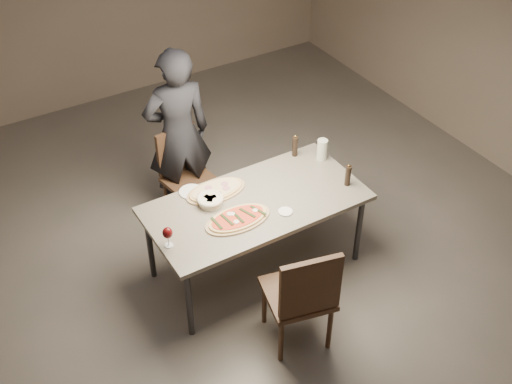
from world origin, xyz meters
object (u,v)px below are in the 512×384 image
diner (178,134)px  dining_table (256,207)px  carafe (322,149)px  chair_near (303,294)px  bread_basket (210,200)px  pepper_mill_left (348,175)px  zucchini_pizza (238,219)px  ham_pizza (216,190)px  chair_far (184,170)px

diner → dining_table: bearing=105.9°
carafe → chair_near: 1.49m
bread_basket → diner: 0.94m
pepper_mill_left → zucchini_pizza: bearing=175.6°
chair_near → diner: size_ratio=0.60×
bread_basket → carafe: bearing=2.8°
dining_table → zucchini_pizza: 0.28m
zucchini_pizza → carafe: 1.11m
pepper_mill_left → diner: (-0.95, 1.29, 0.00)m
ham_pizza → pepper_mill_left: 1.11m
zucchini_pizza → ham_pizza: 0.40m
pepper_mill_left → carafe: pepper_mill_left is taller
ham_pizza → carafe: bearing=17.2°
chair_near → chair_far: chair_near is taller
ham_pizza → bread_basket: bread_basket is taller
bread_basket → chair_near: 1.10m
dining_table → ham_pizza: bearing=128.3°
bread_basket → carafe: size_ratio=1.12×
dining_table → pepper_mill_left: 0.82m
diner → zucchini_pizza: bearing=93.6°
ham_pizza → bread_basket: 0.17m
chair_far → pepper_mill_left: bearing=118.4°
carafe → chair_near: size_ratio=0.19×
dining_table → bread_basket: (-0.34, 0.16, 0.10)m
ham_pizza → pepper_mill_left: pepper_mill_left is taller
dining_table → bread_basket: bread_basket is taller
ham_pizza → diner: size_ratio=0.31×
zucchini_pizza → chair_far: size_ratio=0.61×
ham_pizza → pepper_mill_left: (1.00, -0.48, 0.08)m
dining_table → ham_pizza: size_ratio=3.41×
dining_table → diner: bearing=99.1°
zucchini_pizza → diner: size_ratio=0.33×
chair_far → diner: (0.01, 0.09, 0.34)m
chair_near → zucchini_pizza: bearing=110.8°
bread_basket → pepper_mill_left: (1.11, -0.36, 0.05)m
ham_pizza → diner: 0.81m
pepper_mill_left → chair_far: bearing=128.5°
ham_pizza → diner: bearing=107.3°
pepper_mill_left → diner: size_ratio=0.12×
ham_pizza → chair_near: 1.19m
ham_pizza → diner: (0.05, 0.81, 0.08)m
chair_far → ham_pizza: bearing=76.7°
bread_basket → chair_near: size_ratio=0.21×
dining_table → bread_basket: 0.39m
dining_table → zucchini_pizza: zucchini_pizza is taller
zucchini_pizza → ham_pizza: bearing=63.2°
carafe → diner: bearing=138.4°
ham_pizza → chair_near: chair_near is taller
zucchini_pizza → bread_basket: bread_basket is taller
zucchini_pizza → pepper_mill_left: 1.02m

